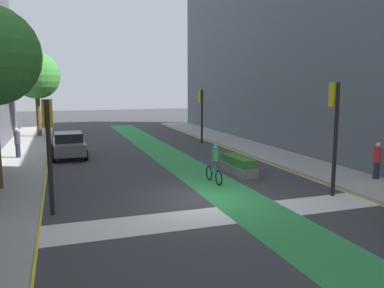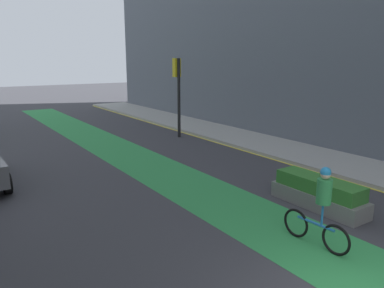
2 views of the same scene
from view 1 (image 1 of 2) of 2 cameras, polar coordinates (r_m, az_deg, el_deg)
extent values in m
plane|color=#38383D|center=(15.37, 1.72, -8.10)|extent=(120.00, 120.00, 0.00)
cube|color=#2D8C47|center=(15.84, 6.09, -7.62)|extent=(2.40, 60.00, 0.01)
cube|color=silver|center=(13.60, 4.73, -10.35)|extent=(12.00, 1.80, 0.01)
cube|color=yellow|center=(14.48, -21.46, -9.74)|extent=(0.16, 60.00, 0.01)
cube|color=#9E9E99|center=(19.23, 23.22, -5.17)|extent=(3.00, 60.00, 0.15)
cube|color=yellow|center=(18.29, 19.70, -5.88)|extent=(0.16, 60.00, 0.01)
cube|color=slate|center=(33.56, 12.87, 15.71)|extent=(6.27, 29.26, 17.43)
cylinder|color=black|center=(16.38, 20.33, 0.52)|extent=(0.16, 0.16, 4.54)
cube|color=gold|center=(16.40, 20.21, 6.83)|extent=(0.35, 0.28, 0.95)
sphere|color=#3F0A0A|center=(16.50, 19.96, 7.90)|extent=(0.20, 0.20, 0.20)
sphere|color=#4C380C|center=(16.51, 19.90, 6.86)|extent=(0.20, 0.20, 0.20)
sphere|color=#26D833|center=(16.52, 19.85, 5.82)|extent=(0.20, 0.20, 0.20)
cylinder|color=black|center=(13.94, -20.21, -1.99)|extent=(0.16, 0.16, 3.96)
cube|color=gold|center=(13.96, -20.51, 4.24)|extent=(0.35, 0.28, 0.95)
sphere|color=#3F0A0A|center=(14.09, -20.56, 5.49)|extent=(0.20, 0.20, 0.20)
sphere|color=#4C380C|center=(14.10, -20.49, 4.27)|extent=(0.20, 0.20, 0.20)
sphere|color=#26D833|center=(14.13, -20.43, 3.06)|extent=(0.20, 0.20, 0.20)
cylinder|color=black|center=(29.91, 1.47, 4.03)|extent=(0.16, 0.16, 4.11)
cube|color=gold|center=(30.01, 1.34, 7.07)|extent=(0.35, 0.28, 0.95)
sphere|color=#3F0A0A|center=(30.14, 1.25, 7.64)|extent=(0.20, 0.20, 0.20)
sphere|color=#4C380C|center=(30.14, 1.25, 7.07)|extent=(0.20, 0.20, 0.20)
sphere|color=#26D833|center=(30.15, 1.25, 6.50)|extent=(0.20, 0.20, 0.20)
cube|color=slate|center=(25.28, -17.67, -0.36)|extent=(1.90, 4.24, 0.70)
cube|color=black|center=(25.00, -17.71, 0.99)|extent=(1.65, 2.04, 0.55)
cylinder|color=black|center=(26.77, -19.70, -0.74)|extent=(0.23, 0.64, 0.64)
cylinder|color=black|center=(26.83, -15.86, -0.54)|extent=(0.23, 0.64, 0.64)
cylinder|color=black|center=(23.86, -19.62, -1.81)|extent=(0.23, 0.64, 0.64)
cylinder|color=black|center=(23.94, -15.31, -1.59)|extent=(0.23, 0.64, 0.64)
torus|color=black|center=(18.30, 2.54, -4.29)|extent=(0.09, 0.68, 0.68)
torus|color=black|center=(17.38, 3.95, -5.00)|extent=(0.09, 0.68, 0.68)
cylinder|color=#2672BF|center=(17.80, 3.23, -4.07)|extent=(0.10, 0.95, 0.06)
cylinder|color=#2672BF|center=(17.61, 3.44, -3.31)|extent=(0.05, 0.05, 0.50)
cylinder|color=#338C4C|center=(17.51, 3.46, -1.63)|extent=(0.32, 0.32, 0.55)
sphere|color=beige|center=(17.44, 3.47, -0.38)|extent=(0.22, 0.22, 0.22)
sphere|color=#268CCC|center=(17.44, 3.47, -0.25)|extent=(0.23, 0.23, 0.23)
cylinder|color=#262638|center=(19.85, 25.47, -3.53)|extent=(0.28, 0.28, 0.78)
cylinder|color=red|center=(19.72, 25.61, -1.44)|extent=(0.34, 0.34, 0.69)
sphere|color=beige|center=(19.65, 25.70, -0.12)|extent=(0.22, 0.22, 0.22)
cylinder|color=#262638|center=(25.48, -24.20, -0.89)|extent=(0.28, 0.28, 0.82)
cylinder|color=#3F3F47|center=(25.37, -24.31, 0.83)|extent=(0.34, 0.34, 0.73)
sphere|color=beige|center=(25.32, -24.37, 1.91)|extent=(0.24, 0.24, 0.24)
cylinder|color=brown|center=(35.52, -21.64, 4.10)|extent=(0.36, 0.36, 3.76)
sphere|color=#387F33|center=(35.45, -21.93, 9.33)|extent=(3.90, 3.90, 3.90)
cube|color=slate|center=(19.88, 6.82, -3.65)|extent=(0.83, 2.80, 0.45)
cube|color=#33722D|center=(19.79, 6.84, -2.45)|extent=(0.75, 2.52, 0.40)
camera|label=2|loc=(11.19, -19.02, 6.44)|focal=35.19mm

